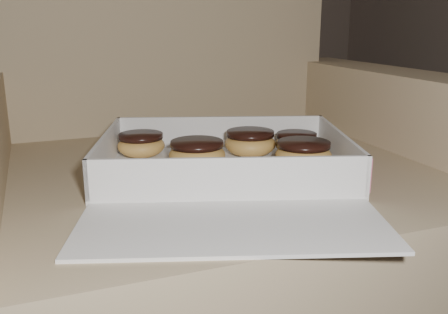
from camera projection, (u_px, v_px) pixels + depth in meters
armchair at (205, 218)px, 1.01m from camera, size 0.97×0.82×1.02m
bakery_box at (227, 172)px, 0.82m from camera, size 0.53×0.58×0.07m
donut_a at (303, 154)px, 0.85m from camera, size 0.10×0.10×0.05m
donut_b at (197, 154)px, 0.86m from camera, size 0.10×0.10×0.05m
donut_c at (250, 142)px, 0.94m from camera, size 0.10×0.10×0.05m
donut_d at (141, 144)px, 0.93m from camera, size 0.09×0.09×0.04m
donut_e at (297, 143)px, 0.95m from camera, size 0.08×0.08×0.04m
crumb_a at (134, 170)px, 0.85m from camera, size 0.01×0.01×0.00m
crumb_b at (274, 170)px, 0.85m from camera, size 0.01×0.01×0.00m
crumb_c at (267, 181)px, 0.79m from camera, size 0.01×0.01×0.00m
crumb_d at (214, 189)px, 0.75m from camera, size 0.01×0.01×0.00m
crumb_e at (145, 171)px, 0.84m from camera, size 0.01×0.01×0.00m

